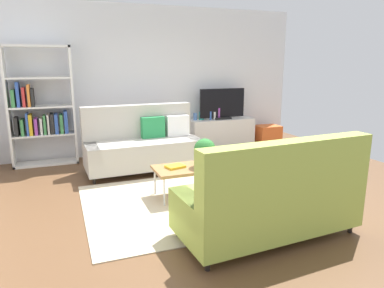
{
  "coord_description": "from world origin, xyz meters",
  "views": [
    {
      "loc": [
        -1.71,
        -4.24,
        1.81
      ],
      "look_at": [
        0.07,
        0.43,
        0.65
      ],
      "focal_mm": 32.91,
      "sensor_mm": 36.0,
      "label": 1
    }
  ],
  "objects_px": {
    "vase_1": "(201,116)",
    "couch_green": "(270,198)",
    "bottle_0": "(211,116)",
    "bottle_1": "(215,116)",
    "bottle_2": "(219,114)",
    "couch_beige": "(143,145)",
    "potted_plant": "(205,151)",
    "vase_0": "(195,117)",
    "tv": "(222,104)",
    "tv_console": "(221,134)",
    "table_book_0": "(175,166)",
    "coffee_table": "(194,168)",
    "storage_trunk": "(268,135)",
    "bookshelf": "(40,110)"
  },
  "relations": [
    {
      "from": "bookshelf",
      "to": "couch_beige",
      "type": "bearing_deg",
      "value": -31.39
    },
    {
      "from": "potted_plant",
      "to": "table_book_0",
      "type": "relative_size",
      "value": 1.61
    },
    {
      "from": "potted_plant",
      "to": "vase_1",
      "type": "relative_size",
      "value": 2.36
    },
    {
      "from": "bottle_1",
      "to": "bottle_2",
      "type": "bearing_deg",
      "value": 0.0
    },
    {
      "from": "tv",
      "to": "bottle_2",
      "type": "height_order",
      "value": "tv"
    },
    {
      "from": "tv",
      "to": "potted_plant",
      "type": "distance_m",
      "value": 2.8
    },
    {
      "from": "couch_green",
      "to": "vase_1",
      "type": "relative_size",
      "value": 11.86
    },
    {
      "from": "storage_trunk",
      "to": "table_book_0",
      "type": "bearing_deg",
      "value": -142.27
    },
    {
      "from": "tv",
      "to": "vase_1",
      "type": "xyz_separation_m",
      "value": [
        -0.44,
        0.07,
        -0.23
      ]
    },
    {
      "from": "couch_beige",
      "to": "vase_1",
      "type": "height_order",
      "value": "couch_beige"
    },
    {
      "from": "potted_plant",
      "to": "vase_0",
      "type": "xyz_separation_m",
      "value": [
        0.83,
        2.47,
        0.08
      ]
    },
    {
      "from": "storage_trunk",
      "to": "bottle_2",
      "type": "xyz_separation_m",
      "value": [
        -1.18,
        0.06,
        0.54
      ]
    },
    {
      "from": "coffee_table",
      "to": "vase_1",
      "type": "distance_m",
      "value": 2.69
    },
    {
      "from": "vase_0",
      "to": "tv_console",
      "type": "bearing_deg",
      "value": -4.93
    },
    {
      "from": "couch_green",
      "to": "vase_0",
      "type": "bearing_deg",
      "value": 76.45
    },
    {
      "from": "couch_beige",
      "to": "tv_console",
      "type": "bearing_deg",
      "value": -155.67
    },
    {
      "from": "table_book_0",
      "to": "tv",
      "type": "bearing_deg",
      "value": 52.21
    },
    {
      "from": "bookshelf",
      "to": "potted_plant",
      "type": "height_order",
      "value": "bookshelf"
    },
    {
      "from": "tv_console",
      "to": "bookshelf",
      "type": "relative_size",
      "value": 0.67
    },
    {
      "from": "bottle_2",
      "to": "bookshelf",
      "type": "bearing_deg",
      "value": 179.0
    },
    {
      "from": "couch_beige",
      "to": "table_book_0",
      "type": "relative_size",
      "value": 8.04
    },
    {
      "from": "potted_plant",
      "to": "table_book_0",
      "type": "xyz_separation_m",
      "value": [
        -0.4,
        0.07,
        -0.2
      ]
    },
    {
      "from": "tv",
      "to": "vase_1",
      "type": "bearing_deg",
      "value": 170.96
    },
    {
      "from": "vase_0",
      "to": "storage_trunk",
      "type": "bearing_deg",
      "value": -5.1
    },
    {
      "from": "vase_0",
      "to": "vase_1",
      "type": "relative_size",
      "value": 0.89
    },
    {
      "from": "vase_0",
      "to": "vase_1",
      "type": "xyz_separation_m",
      "value": [
        0.14,
        0.0,
        0.01
      ]
    },
    {
      "from": "couch_beige",
      "to": "bottle_0",
      "type": "distance_m",
      "value": 1.91
    },
    {
      "from": "vase_1",
      "to": "bottle_0",
      "type": "relative_size",
      "value": 0.93
    },
    {
      "from": "couch_beige",
      "to": "bottle_2",
      "type": "distance_m",
      "value": 2.09
    },
    {
      "from": "potted_plant",
      "to": "bottle_2",
      "type": "height_order",
      "value": "bottle_2"
    },
    {
      "from": "coffee_table",
      "to": "vase_0",
      "type": "height_order",
      "value": "vase_0"
    },
    {
      "from": "storage_trunk",
      "to": "bottle_2",
      "type": "distance_m",
      "value": 1.3
    },
    {
      "from": "coffee_table",
      "to": "tv_console",
      "type": "relative_size",
      "value": 0.79
    },
    {
      "from": "tv_console",
      "to": "bottle_2",
      "type": "relative_size",
      "value": 5.85
    },
    {
      "from": "bottle_0",
      "to": "bookshelf",
      "type": "bearing_deg",
      "value": 178.95
    },
    {
      "from": "couch_green",
      "to": "bottle_0",
      "type": "relative_size",
      "value": 11.05
    },
    {
      "from": "vase_1",
      "to": "couch_green",
      "type": "bearing_deg",
      "value": -101.94
    },
    {
      "from": "vase_1",
      "to": "couch_beige",
      "type": "bearing_deg",
      "value": -145.87
    },
    {
      "from": "tv_console",
      "to": "bottle_0",
      "type": "height_order",
      "value": "bottle_0"
    },
    {
      "from": "table_book_0",
      "to": "couch_beige",
      "type": "bearing_deg",
      "value": 94.98
    },
    {
      "from": "coffee_table",
      "to": "storage_trunk",
      "type": "relative_size",
      "value": 2.12
    },
    {
      "from": "bottle_1",
      "to": "tv",
      "type": "bearing_deg",
      "value": 6.42
    },
    {
      "from": "storage_trunk",
      "to": "tv_console",
      "type": "bearing_deg",
      "value": 174.81
    },
    {
      "from": "couch_green",
      "to": "coffee_table",
      "type": "relative_size",
      "value": 1.77
    },
    {
      "from": "tv_console",
      "to": "vase_0",
      "type": "bearing_deg",
      "value": 175.07
    },
    {
      "from": "bottle_0",
      "to": "bottle_1",
      "type": "xyz_separation_m",
      "value": [
        0.09,
        0.0,
        -0.01
      ]
    },
    {
      "from": "potted_plant",
      "to": "storage_trunk",
      "type": "bearing_deg",
      "value": 42.83
    },
    {
      "from": "bookshelf",
      "to": "storage_trunk",
      "type": "distance_m",
      "value": 4.69
    },
    {
      "from": "tv",
      "to": "couch_green",
      "type": "bearing_deg",
      "value": -108.35
    },
    {
      "from": "storage_trunk",
      "to": "bottle_1",
      "type": "bearing_deg",
      "value": 177.31
    }
  ]
}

